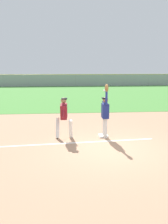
{
  "coord_description": "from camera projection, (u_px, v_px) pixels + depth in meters",
  "views": [
    {
      "loc": [
        -1.61,
        -8.03,
        3.03
      ],
      "look_at": [
        -0.8,
        1.59,
        1.05
      ],
      "focal_mm": 37.09,
      "sensor_mm": 36.0,
      "label": 1
    }
  ],
  "objects": [
    {
      "name": "ground_plane",
      "position": [
        109.0,
        148.0,
        8.58
      ],
      "size": [
        79.38,
        79.38,
        0.0
      ],
      "primitive_type": "plane",
      "color": "tan"
    },
    {
      "name": "outfield_grass",
      "position": [
        80.0,
        94.0,
        24.05
      ],
      "size": [
        43.15,
        18.98,
        0.01
      ],
      "primitive_type": "cube",
      "color": "#478438",
      "rests_on": "ground_plane"
    },
    {
      "name": "chalk_foul_line",
      "position": [
        2.0,
        147.0,
        8.69
      ],
      "size": [
        11.97,
        1.01,
        0.01
      ],
      "primitive_type": "cube",
      "rotation": [
        0.0,
        0.0,
        0.08
      ],
      "color": "white",
      "rests_on": "ground_plane"
    },
    {
      "name": "first_base",
      "position": [
        103.0,
        136.0,
        9.9
      ],
      "size": [
        0.39,
        0.39,
        0.08
      ],
      "primitive_type": "cube",
      "rotation": [
        0.0,
        0.0,
        0.03
      ],
      "color": "white",
      "rests_on": "ground_plane"
    },
    {
      "name": "fielder",
      "position": [
        105.0,
        112.0,
        9.58
      ],
      "size": [
        0.27,
        0.89,
        2.28
      ],
      "rotation": [
        0.0,
        0.0,
        3.15
      ],
      "color": "silver",
      "rests_on": "ground_plane"
    },
    {
      "name": "runner",
      "position": [
        64.0,
        115.0,
        9.51
      ],
      "size": [
        0.73,
        0.85,
        1.72
      ],
      "rotation": [
        0.0,
        0.0,
        -0.07
      ],
      "color": "white",
      "rests_on": "ground_plane"
    },
    {
      "name": "baseball",
      "position": [
        104.0,
        90.0,
        9.57
      ],
      "size": [
        0.07,
        0.07,
        0.07
      ],
      "primitive_type": "sphere",
      "color": "white"
    },
    {
      "name": "outfield_fence",
      "position": [
        76.0,
        80.0,
        33.15
      ],
      "size": [
        43.23,
        0.08,
        1.7
      ],
      "color": "#93999E",
      "rests_on": "ground_plane"
    },
    {
      "name": "parked_car_white",
      "position": [
        27.0,
        80.0,
        36.83
      ],
      "size": [
        4.47,
        2.26,
        1.25
      ],
      "rotation": [
        0.0,
        0.0,
        -0.04
      ],
      "color": "white",
      "rests_on": "ground_plane"
    },
    {
      "name": "parked_car_black",
      "position": [
        66.0,
        80.0,
        36.9
      ],
      "size": [
        4.51,
        2.33,
        1.25
      ],
      "rotation": [
        0.0,
        0.0,
        -0.06
      ],
      "color": "black",
      "rests_on": "ground_plane"
    },
    {
      "name": "parked_car_red",
      "position": [
        105.0,
        79.0,
        37.95
      ],
      "size": [
        4.51,
        2.33,
        1.25
      ],
      "rotation": [
        0.0,
        0.0,
        0.06
      ],
      "color": "#B21E1E",
      "rests_on": "ground_plane"
    },
    {
      "name": "parked_car_tan",
      "position": [
        139.0,
        79.0,
        38.01
      ],
      "size": [
        4.54,
        2.4,
        1.25
      ],
      "rotation": [
        0.0,
        0.0,
        0.08
      ],
      "color": "tan",
      "rests_on": "ground_plane"
    }
  ]
}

